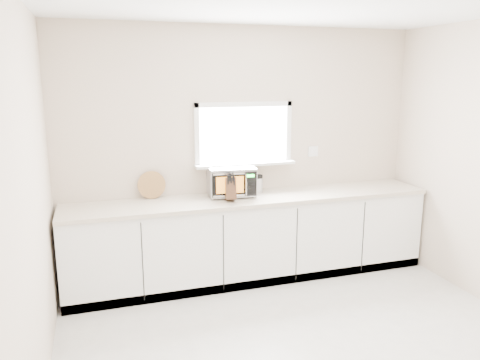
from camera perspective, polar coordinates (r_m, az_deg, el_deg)
name	(u,v)px	position (r m, az deg, el deg)	size (l,w,h in m)	color
back_wall	(243,151)	(5.17, 0.40, 3.55)	(4.00, 0.17, 2.70)	beige
cabinets	(251,239)	(5.12, 1.41, -7.20)	(3.92, 0.60, 0.88)	white
countertop	(252,198)	(4.98, 1.47, -2.25)	(3.92, 0.64, 0.04)	beige
microwave	(231,180)	(4.98, -1.08, -0.05)	(0.52, 0.44, 0.31)	black
knife_block	(230,188)	(4.77, -1.18, -1.01)	(0.13, 0.23, 0.31)	#4E331C
cutting_board	(152,185)	(4.95, -10.73, -0.59)	(0.29, 0.29, 0.02)	#9C703C
coffee_grinder	(258,183)	(5.16, 2.17, -0.40)	(0.13, 0.13, 0.19)	#ACAEB3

